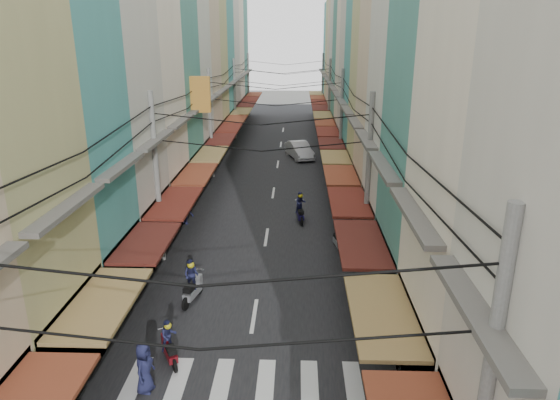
% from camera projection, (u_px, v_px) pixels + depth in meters
% --- Properties ---
extents(ground, '(160.00, 160.00, 0.00)m').
position_uv_depth(ground, '(258.00, 291.00, 21.56)').
color(ground, slate).
rests_on(ground, ground).
extents(road, '(10.00, 80.00, 0.02)m').
position_uv_depth(road, '(277.00, 170.00, 40.51)').
color(road, black).
rests_on(road, ground).
extents(sidewalk_left, '(3.00, 80.00, 0.06)m').
position_uv_depth(sidewalk_left, '(197.00, 170.00, 40.72)').
color(sidewalk_left, gray).
rests_on(sidewalk_left, ground).
extents(sidewalk_right, '(3.00, 80.00, 0.06)m').
position_uv_depth(sidewalk_right, '(357.00, 171.00, 40.29)').
color(sidewalk_right, gray).
rests_on(sidewalk_right, ground).
extents(crosswalk, '(7.55, 2.40, 0.01)m').
position_uv_depth(crosswalk, '(244.00, 383.00, 15.86)').
color(crosswalk, silver).
rests_on(crosswalk, ground).
extents(building_row_left, '(7.80, 67.67, 23.70)m').
position_uv_depth(building_row_left, '(160.00, 46.00, 34.41)').
color(building_row_left, beige).
rests_on(building_row_left, ground).
extents(building_row_right, '(7.80, 68.98, 22.59)m').
position_uv_depth(building_row_right, '(391.00, 52.00, 33.90)').
color(building_row_right, teal).
rests_on(building_row_right, ground).
extents(utility_poles, '(10.20, 66.13, 8.20)m').
position_uv_depth(utility_poles, '(274.00, 96.00, 33.70)').
color(utility_poles, gray).
rests_on(utility_poles, ground).
extents(white_car, '(5.49, 3.43, 1.81)m').
position_uv_depth(white_car, '(299.00, 158.00, 44.62)').
color(white_car, '#BCBCC0').
rests_on(white_car, ground).
extents(bicycle, '(1.77, 0.93, 1.16)m').
position_uv_depth(bicycle, '(426.00, 281.00, 22.47)').
color(bicycle, black).
rests_on(bicycle, ground).
extents(moving_scooters, '(6.87, 15.18, 1.87)m').
position_uv_depth(moving_scooters, '(251.00, 262.00, 23.13)').
color(moving_scooters, black).
rests_on(moving_scooters, ground).
extents(parked_scooters, '(12.60, 12.87, 1.01)m').
position_uv_depth(parked_scooters, '(363.00, 335.00, 17.56)').
color(parked_scooters, black).
rests_on(parked_scooters, ground).
extents(pedestrians, '(12.87, 20.37, 2.16)m').
position_uv_depth(pedestrians, '(190.00, 251.00, 23.09)').
color(pedestrians, black).
rests_on(pedestrians, ground).
extents(market_umbrella, '(2.51, 2.51, 2.65)m').
position_uv_depth(market_umbrella, '(435.00, 250.00, 19.99)').
color(market_umbrella, '#B2B2B7').
rests_on(market_umbrella, ground).
extents(traffic_sign, '(0.10, 0.69, 3.13)m').
position_uv_depth(traffic_sign, '(396.00, 251.00, 19.99)').
color(traffic_sign, gray).
rests_on(traffic_sign, ground).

